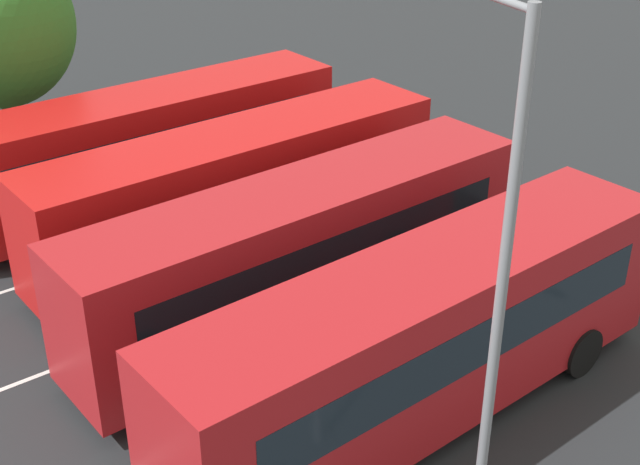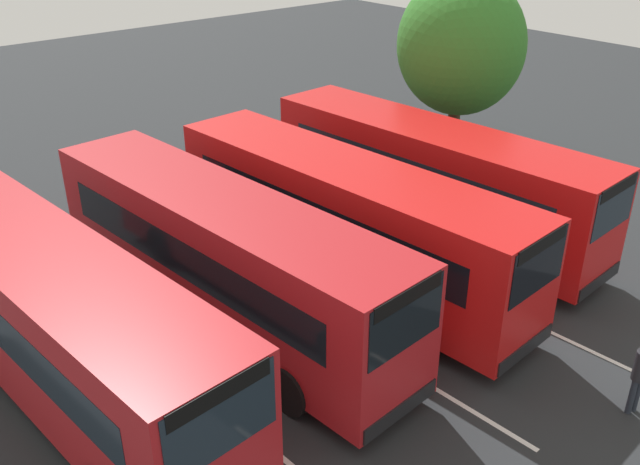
% 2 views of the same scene
% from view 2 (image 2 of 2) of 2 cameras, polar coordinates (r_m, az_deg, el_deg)
% --- Properties ---
extents(ground_plane, '(74.50, 74.50, 0.00)m').
position_cam_2_polar(ground_plane, '(18.84, -3.38, -5.12)').
color(ground_plane, '#232628').
extents(bus_far_left, '(11.44, 3.25, 3.45)m').
position_cam_2_polar(bus_far_left, '(15.42, -20.76, -6.64)').
color(bus_far_left, '#AD191E').
rests_on(bus_far_left, ground).
extents(bus_center_left, '(11.43, 3.18, 3.45)m').
position_cam_2_polar(bus_center_left, '(16.90, -7.92, -1.91)').
color(bus_center_left, '#AD191E').
rests_on(bus_center_left, ground).
extents(bus_center_right, '(11.42, 3.12, 3.45)m').
position_cam_2_polar(bus_center_right, '(18.56, 2.17, 1.11)').
color(bus_center_right, red).
rests_on(bus_center_right, ground).
extents(bus_far_right, '(11.41, 3.06, 3.45)m').
position_cam_2_polar(bus_far_right, '(21.54, 9.23, 4.55)').
color(bus_far_right, red).
rests_on(bus_far_right, ground).
extents(pedestrian, '(0.38, 0.38, 1.76)m').
position_cam_2_polar(pedestrian, '(15.85, 24.84, -10.34)').
color(pedestrian, '#232833').
rests_on(pedestrian, ground).
extents(depot_tree, '(4.66, 4.20, 7.31)m').
position_cam_2_polar(depot_tree, '(25.56, 11.47, 14.83)').
color(depot_tree, '#4C3823').
rests_on(depot_tree, ground).
extents(lane_stripe_outer_left, '(15.77, 0.85, 0.01)m').
position_cam_2_polar(lane_stripe_outer_left, '(17.24, -13.58, -9.33)').
color(lane_stripe_outer_left, silver).
rests_on(lane_stripe_outer_left, ground).
extents(lane_stripe_inner_left, '(15.77, 0.85, 0.01)m').
position_cam_2_polar(lane_stripe_inner_left, '(18.84, -3.38, -5.11)').
color(lane_stripe_inner_left, silver).
rests_on(lane_stripe_inner_left, ground).
extents(lane_stripe_inner_right, '(15.77, 0.85, 0.01)m').
position_cam_2_polar(lane_stripe_inner_right, '(21.01, 4.86, -1.53)').
color(lane_stripe_inner_right, silver).
rests_on(lane_stripe_inner_right, ground).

